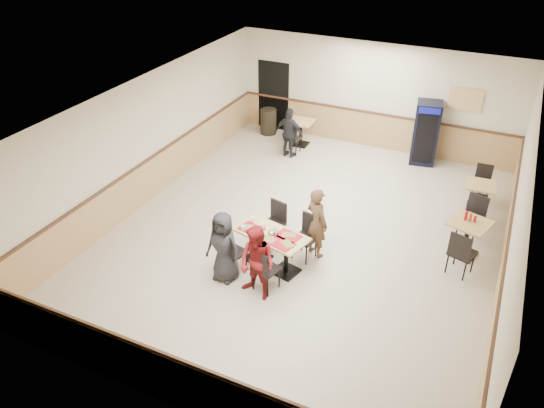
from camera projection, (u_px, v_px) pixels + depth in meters
The scene contains 20 objects.
ground at pixel (305, 233), 11.68m from camera, with size 10.00×10.00×0.00m, color beige.
room_shell at pixel (415, 177), 12.70m from camera, with size 10.00×10.00×10.00m.
main_table at pixel (272, 244), 10.45m from camera, with size 1.57×1.03×0.77m.
main_chairs at pixel (270, 244), 10.49m from camera, with size 1.63×1.94×0.98m.
diner_woman_left at pixel (224, 247), 9.99m from camera, with size 0.72×0.47×1.47m, color black.
diner_woman_right at pixel (257, 263), 9.55m from camera, with size 0.73×0.57×1.50m, color maroon.
diner_man_opposite at pixel (317, 223), 10.65m from camera, with size 0.56×0.37×1.53m, color #503722.
lone_diner at pixel (289, 133), 14.57m from camera, with size 0.83×0.35×1.41m, color black.
tabletop_clutter at pixel (270, 234), 10.26m from camera, with size 1.29×0.72×0.12m.
side_table_near at pixel (467, 233), 10.74m from camera, with size 0.94×0.94×0.80m.
side_table_near_chair_south at pixel (462, 251), 10.25m from camera, with size 0.47×0.47×1.02m, color black, non-canonical shape.
side_table_near_chair_north at pixel (471, 219), 11.25m from camera, with size 0.47×0.47×1.02m, color black, non-canonical shape.
side_table_far at pixel (479, 193), 12.22m from camera, with size 0.70×0.70×0.71m.
side_table_far_chair_south at pixel (476, 206), 11.80m from camera, with size 0.42×0.42×0.90m, color black, non-canonical shape.
side_table_far_chair_north at pixel (482, 183), 12.68m from camera, with size 0.42×0.42×0.90m, color black, non-canonical shape.
condiment_caddy at pixel (470, 217), 10.60m from camera, with size 0.23×0.06×0.20m.
back_table at pixel (301, 129), 15.33m from camera, with size 0.71×0.71×0.74m.
back_table_chair_lone at pixel (293, 138), 14.89m from camera, with size 0.44×0.44×0.94m, color black, non-canonical shape.
pepsi_cooler at pixel (426, 133), 14.20m from camera, with size 0.75×0.75×1.72m.
trash_bin at pixel (268, 121), 16.10m from camera, with size 0.49×0.49×0.77m, color black.
Camera 1 is at (3.41, -9.02, 6.65)m, focal length 35.00 mm.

